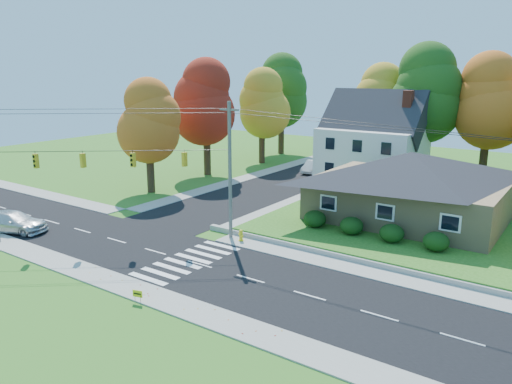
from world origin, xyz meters
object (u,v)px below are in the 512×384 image
ranch_house (409,185)px  white_car (312,167)px  silver_sedan (13,222)px  fire_hydrant (241,236)px

ranch_house → white_car: size_ratio=3.39×
silver_sedan → fire_hydrant: (15.68, 8.14, -0.36)m
white_car → silver_sedan: bearing=-113.2°
silver_sedan → white_car: bearing=-32.8°
white_car → fire_hydrant: (7.88, -25.06, -0.30)m
silver_sedan → fire_hydrant: 17.67m
silver_sedan → ranch_house: bearing=-71.2°
ranch_house → fire_hydrant: size_ratio=16.05×
ranch_house → fire_hydrant: 14.13m
ranch_house → silver_sedan: 30.87m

